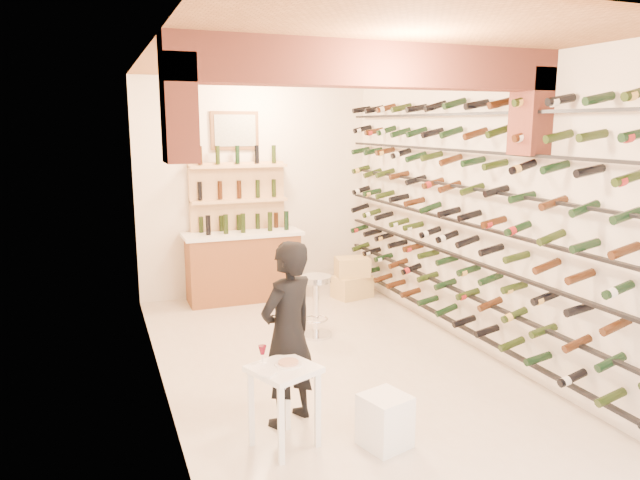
# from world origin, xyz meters

# --- Properties ---
(ground) EXTENTS (6.00, 6.00, 0.00)m
(ground) POSITION_xyz_m (0.00, 0.00, 0.00)
(ground) COLOR beige
(ground) RESTS_ON ground
(room_shell) EXTENTS (3.52, 6.02, 3.21)m
(room_shell) POSITION_xyz_m (0.00, -0.26, 2.25)
(room_shell) COLOR beige
(room_shell) RESTS_ON ground
(wine_rack) EXTENTS (0.32, 5.70, 2.56)m
(wine_rack) POSITION_xyz_m (1.53, 0.00, 1.55)
(wine_rack) COLOR black
(wine_rack) RESTS_ON ground
(back_counter) EXTENTS (1.70, 0.62, 1.29)m
(back_counter) POSITION_xyz_m (-0.30, 2.65, 0.53)
(back_counter) COLOR brown
(back_counter) RESTS_ON ground
(back_shelving) EXTENTS (1.40, 0.31, 2.73)m
(back_shelving) POSITION_xyz_m (-0.30, 2.89, 1.17)
(back_shelving) COLOR tan
(back_shelving) RESTS_ON ground
(tasting_table) EXTENTS (0.61, 0.61, 0.82)m
(tasting_table) POSITION_xyz_m (-0.97, -1.44, 0.55)
(tasting_table) COLOR white
(tasting_table) RESTS_ON ground
(white_stool) EXTENTS (0.42, 0.42, 0.43)m
(white_stool) POSITION_xyz_m (-0.22, -1.73, 0.21)
(white_stool) COLOR white
(white_stool) RESTS_ON ground
(person) EXTENTS (0.70, 0.62, 1.60)m
(person) POSITION_xyz_m (-0.82, -1.08, 0.80)
(person) COLOR black
(person) RESTS_ON ground
(chrome_barstool) EXTENTS (0.39, 0.39, 0.75)m
(chrome_barstool) POSITION_xyz_m (0.15, 0.83, 0.44)
(chrome_barstool) COLOR silver
(chrome_barstool) RESTS_ON ground
(crate_lower) EXTENTS (0.61, 0.49, 0.32)m
(crate_lower) POSITION_xyz_m (1.24, 2.20, 0.16)
(crate_lower) COLOR #D5B775
(crate_lower) RESTS_ON ground
(crate_upper) EXTENTS (0.53, 0.40, 0.28)m
(crate_upper) POSITION_xyz_m (1.24, 2.20, 0.46)
(crate_upper) COLOR #D5B775
(crate_upper) RESTS_ON crate_lower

